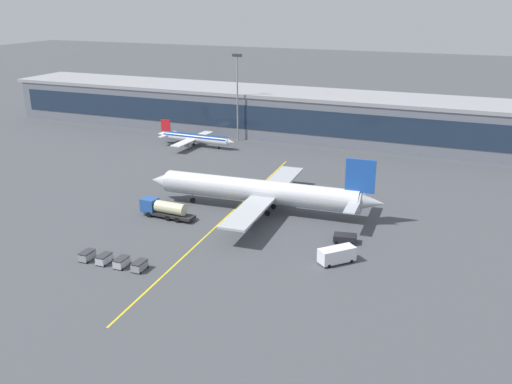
{
  "coord_description": "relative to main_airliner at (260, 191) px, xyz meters",
  "views": [
    {
      "loc": [
        38.29,
        -87.88,
        39.32
      ],
      "look_at": [
        -0.21,
        5.36,
        4.5
      ],
      "focal_mm": 39.95,
      "sensor_mm": 36.0,
      "label": 1
    }
  ],
  "objects": [
    {
      "name": "main_airliner",
      "position": [
        0.0,
        0.0,
        0.0
      ],
      "size": [
        46.84,
        37.17,
        12.09
      ],
      "color": "#B2B7BC",
      "rests_on": "ground_plane"
    },
    {
      "name": "fuel_tanker",
      "position": [
        -15.39,
        -9.96,
        -2.29
      ],
      "size": [
        10.91,
        3.07,
        3.25
      ],
      "color": "#232326",
      "rests_on": "ground_plane"
    },
    {
      "name": "terminal_building",
      "position": [
        -15.26,
        62.31,
        2.48
      ],
      "size": [
        186.86,
        21.46,
        13.0
      ],
      "color": "slate",
      "rests_on": "ground_plane"
    },
    {
      "name": "apron_light_mast_1",
      "position": [
        -27.34,
        50.35,
        10.11
      ],
      "size": [
        2.8,
        0.5,
        24.29
      ],
      "color": "gray",
      "rests_on": "ground_plane"
    },
    {
      "name": "baggage_cart_1",
      "position": [
        -13.83,
        -30.38,
        -3.25
      ],
      "size": [
        1.65,
        2.67,
        1.48
      ],
      "color": "#B2B7BC",
      "rests_on": "ground_plane"
    },
    {
      "name": "baggage_cart_2",
      "position": [
        -10.63,
        -30.35,
        -3.25
      ],
      "size": [
        1.65,
        2.67,
        1.48
      ],
      "color": "#B2B7BC",
      "rests_on": "ground_plane"
    },
    {
      "name": "baggage_cart_3",
      "position": [
        -7.43,
        -30.31,
        -3.25
      ],
      "size": [
        1.65,
        2.67,
        1.48
      ],
      "color": "gray",
      "rests_on": "ground_plane"
    },
    {
      "name": "ground_plane",
      "position": [
        0.14,
        -7.37,
        -4.04
      ],
      "size": [
        700.0,
        700.0,
        0.0
      ],
      "primitive_type": "plane",
      "color": "#47494F"
    },
    {
      "name": "lavatory_truck",
      "position": [
        19.52,
        -16.3,
        -2.62
      ],
      "size": [
        5.63,
        5.81,
        2.5
      ],
      "color": "white",
      "rests_on": "ground_plane"
    },
    {
      "name": "pushback_tug",
      "position": [
        18.83,
        -8.33,
        -3.19
      ],
      "size": [
        4.12,
        2.89,
        1.4
      ],
      "color": "black",
      "rests_on": "ground_plane"
    },
    {
      "name": "baggage_cart_0",
      "position": [
        -17.03,
        -30.41,
        -3.25
      ],
      "size": [
        1.65,
        2.67,
        1.48
      ],
      "color": "gray",
      "rests_on": "ground_plane"
    },
    {
      "name": "commuter_jet_far",
      "position": [
        -35.34,
        39.42,
        -1.7
      ],
      "size": [
        24.07,
        19.01,
        6.71
      ],
      "color": "white",
      "rests_on": "ground_plane"
    },
    {
      "name": "apron_lead_in_line",
      "position": [
        -4.7,
        -5.37,
        -4.03
      ],
      "size": [
        4.89,
        79.89,
        0.01
      ],
      "primitive_type": "cube",
      "rotation": [
        0.0,
        0.0,
        0.06
      ],
      "color": "yellow",
      "rests_on": "ground_plane"
    }
  ]
}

